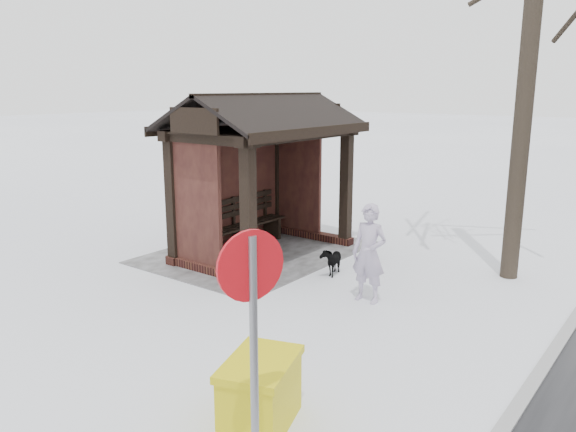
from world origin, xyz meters
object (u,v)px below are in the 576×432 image
Objects in this scene: bus_shelter at (258,143)px; road_sign at (252,306)px; pedestrian at (369,253)px; grit_bin at (260,392)px; dog at (331,260)px.

bus_shelter is 6.72m from road_sign.
pedestrian reaches higher than grit_bin.
dog is 4.62m from grit_bin.
pedestrian reaches higher than dog.
pedestrian is at bearing 72.13° from bus_shelter.
bus_shelter is at bearing 161.25° from pedestrian.
pedestrian is 0.70× the size of road_sign.
road_sign is at bearing -80.72° from dog.
road_sign is at bearing 17.88° from grit_bin.
road_sign reaches higher than grit_bin.
bus_shelter is at bearing -119.81° from road_sign.
road_sign is (5.14, 4.28, -0.59)m from bus_shelter.
bus_shelter is 3.48× the size of grit_bin.
road_sign is (0.71, 0.52, 1.23)m from grit_bin.
pedestrian is at bearing -49.94° from dog.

